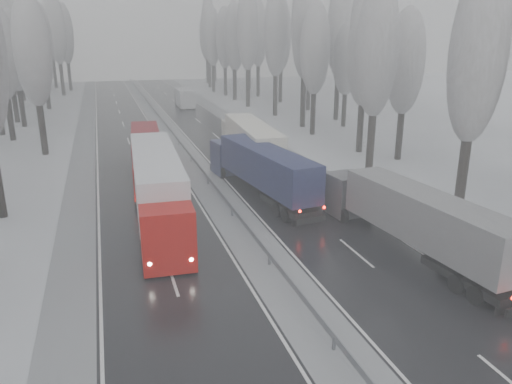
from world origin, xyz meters
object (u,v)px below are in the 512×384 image
truck_red_white (158,185)px  truck_red_red (147,154)px  truck_cream_box (250,141)px  truck_blue_box (260,167)px  truck_grey_tarp (412,216)px  box_truck_distant (184,98)px

truck_red_white → truck_red_red: bearing=90.9°
truck_red_white → truck_cream_box: bearing=54.4°
truck_blue_box → truck_red_white: size_ratio=0.86×
truck_grey_tarp → truck_red_white: (-13.13, 8.90, 0.43)m
truck_grey_tarp → box_truck_distant: size_ratio=1.80×
truck_blue_box → box_truck_distant: bearing=79.2°
truck_grey_tarp → box_truck_distant: (-2.38, 63.57, -0.65)m
truck_grey_tarp → truck_red_red: (-12.81, 19.72, 0.05)m
truck_cream_box → truck_grey_tarp: bearing=-78.3°
truck_cream_box → box_truck_distant: size_ratio=1.98×
truck_cream_box → truck_red_red: 9.86m
box_truck_distant → truck_red_red: bearing=-102.1°
truck_grey_tarp → truck_blue_box: truck_blue_box is taller
truck_red_white → truck_red_red: size_ratio=1.17×
box_truck_distant → truck_cream_box: bearing=-89.8°
truck_blue_box → truck_cream_box: 9.03m
box_truck_distant → truck_red_white: bearing=-99.9°
truck_cream_box → truck_red_white: bearing=-124.7°
truck_grey_tarp → truck_red_white: truck_red_white is taller
truck_grey_tarp → truck_cream_box: 21.83m
truck_grey_tarp → truck_red_red: 23.52m
truck_grey_tarp → truck_red_red: bearing=117.5°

